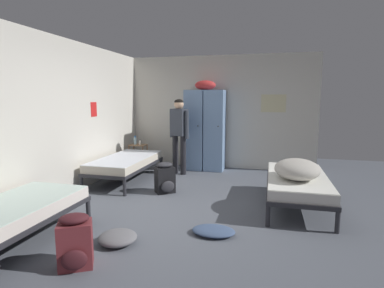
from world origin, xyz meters
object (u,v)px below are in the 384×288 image
locker_bank (205,128)px  water_bottle (135,141)px  bed_left_front (7,215)px  clothes_pile_denim (214,231)px  lotion_bottle (140,142)px  bed_right (297,182)px  shelf_unit (138,154)px  person_traveler (179,129)px  bedding_heap (297,169)px  clothes_pile_grey (118,238)px  backpack_maroon (75,242)px  bed_left_rear (126,162)px  backpack_black (165,178)px

locker_bank → water_bottle: bearing=-171.9°
bed_left_front → water_bottle: water_bottle is taller
locker_bank → clothes_pile_denim: (0.84, -3.47, -0.93)m
bed_left_front → lotion_bottle: lotion_bottle is taller
bed_left_front → bed_right: 3.93m
water_bottle → shelf_unit: bearing=-14.0°
person_traveler → clothes_pile_denim: size_ratio=3.07×
shelf_unit → water_bottle: (-0.08, 0.02, 0.31)m
bed_right → bedding_heap: 0.34m
shelf_unit → clothes_pile_denim: shelf_unit is taller
clothes_pile_grey → clothes_pile_denim: clothes_pile_grey is taller
person_traveler → backpack_maroon: bearing=-88.3°
bed_right → lotion_bottle: bearing=151.7°
water_bottle → lotion_bottle: (0.15, -0.06, -0.03)m
shelf_unit → bed_left_front: shelf_unit is taller
backpack_maroon → clothes_pile_denim: (1.19, 1.08, -0.22)m
bed_left_rear → person_traveler: 1.37m
bed_right → clothes_pile_grey: size_ratio=4.24×
bed_left_rear → backpack_maroon: bearing=-72.5°
person_traveler → lotion_bottle: bearing=165.7°
person_traveler → water_bottle: (-1.20, 0.33, -0.33)m
person_traveler → lotion_bottle: (-1.05, 0.27, -0.36)m
bedding_heap → backpack_black: bedding_heap is taller
bedding_heap → lotion_bottle: 3.97m
bed_left_front → clothes_pile_denim: bearing=22.3°
water_bottle → bedding_heap: bearing=-31.0°
locker_bank → bed_left_front: 4.60m
bed_right → bed_left_front: bearing=-145.5°
bed_left_front → backpack_maroon: backpack_maroon is taller
water_bottle → locker_bank: bearing=8.1°
backpack_black → backpack_maroon: 2.56m
backpack_black → locker_bank: bearing=81.4°
bed_left_front → person_traveler: size_ratio=1.15×
water_bottle → backpack_maroon: size_ratio=0.37×
locker_bank → shelf_unit: locker_bank is taller
lotion_bottle → backpack_black: lotion_bottle is taller
locker_bank → bedding_heap: bearing=-51.5°
bed_right → bedding_heap: bedding_heap is taller
water_bottle → backpack_black: bearing=-52.2°
bed_left_front → backpack_black: 2.59m
person_traveler → backpack_maroon: size_ratio=2.99×
bed_left_front → clothes_pile_grey: size_ratio=4.24×
lotion_bottle → backpack_black: 2.12m
bed_right → clothes_pile_grey: (-2.09, -1.84, -0.31)m
person_traveler → clothes_pile_grey: size_ratio=3.68×
bed_left_front → lotion_bottle: (-0.18, 4.07, 0.25)m
bed_left_rear → backpack_black: size_ratio=3.45×
bed_left_rear → backpack_maroon: 3.28m
shelf_unit → person_traveler: bearing=-15.4°
locker_bank → shelf_unit: bearing=-170.8°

